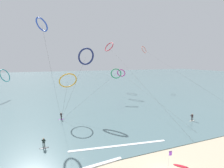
% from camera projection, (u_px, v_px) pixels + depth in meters
% --- Properties ---
extents(sea_water, '(400.00, 200.00, 0.08)m').
position_uv_depth(sea_water, '(73.00, 79.00, 116.20)').
color(sea_water, slate).
rests_on(sea_water, ground).
extents(surfer_ivory, '(1.40, 0.66, 1.70)m').
position_uv_depth(surfer_ivory, '(192.00, 118.00, 35.60)').
color(surfer_ivory, silver).
rests_on(surfer_ivory, ground).
extents(surfer_charcoal, '(1.40, 0.72, 1.70)m').
position_uv_depth(surfer_charcoal, '(44.00, 144.00, 24.45)').
color(surfer_charcoal, black).
rests_on(surfer_charcoal, ground).
extents(surfer_violet, '(1.40, 0.69, 1.70)m').
position_uv_depth(surfer_violet, '(61.00, 116.00, 36.49)').
color(surfer_violet, purple).
rests_on(surfer_violet, ground).
extents(kite_crimson, '(4.37, 49.96, 21.83)m').
position_uv_depth(kite_crimson, '(109.00, 47.00, 67.64)').
color(kite_crimson, red).
rests_on(kite_crimson, ground).
extents(kite_teal, '(3.63, 49.34, 10.78)m').
position_uv_depth(kite_teal, '(5.00, 76.00, 57.15)').
color(kite_teal, teal).
rests_on(kite_teal, ground).
extents(kite_magenta, '(4.98, 45.94, 10.11)m').
position_uv_depth(kite_magenta, '(121.00, 73.00, 70.04)').
color(kite_magenta, '#CC288E').
rests_on(kite_magenta, ground).
extents(kite_emerald, '(20.67, 14.08, 11.14)m').
position_uv_depth(kite_emerald, '(116.00, 74.00, 53.15)').
color(kite_emerald, '#199351').
rests_on(kite_emerald, ground).
extents(kite_coral, '(4.38, 47.28, 21.00)m').
position_uv_depth(kite_coral, '(144.00, 50.00, 76.53)').
color(kite_coral, '#EA7260').
rests_on(kite_coral, ground).
extents(kite_cobalt, '(4.94, 4.56, 23.22)m').
position_uv_depth(kite_cobalt, '(42.00, 25.00, 34.79)').
color(kite_cobalt, '#2647B7').
rests_on(kite_cobalt, ground).
extents(kite_navy, '(8.94, 5.37, 17.12)m').
position_uv_depth(kite_navy, '(86.00, 56.00, 39.82)').
color(kite_navy, navy).
rests_on(kite_navy, ground).
extents(kite_amber, '(4.52, 3.16, 10.96)m').
position_uv_depth(kite_amber, '(68.00, 81.00, 36.32)').
color(kite_amber, orange).
rests_on(kite_amber, ground).
extents(surfboard_spare, '(1.75, 1.67, 0.20)m').
position_uv_depth(surfboard_spare, '(181.00, 166.00, 20.40)').
color(surfboard_spare, red).
rests_on(surfboard_spare, ground).
extents(beach_flag, '(0.47, 0.07, 2.72)m').
position_uv_depth(beach_flag, '(169.00, 158.00, 19.29)').
color(beach_flag, silver).
rests_on(beach_flag, ground).
extents(wave_crest_mid, '(15.99, 2.64, 0.12)m').
position_uv_depth(wave_crest_mid, '(119.00, 146.00, 25.22)').
color(wave_crest_mid, white).
rests_on(wave_crest_mid, ground).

